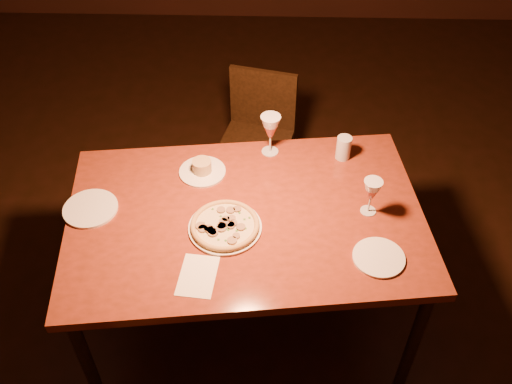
{
  "coord_description": "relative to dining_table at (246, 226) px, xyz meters",
  "views": [
    {
      "loc": [
        0.12,
        -1.37,
        2.47
      ],
      "look_at": [
        0.07,
        0.29,
        0.86
      ],
      "focal_mm": 40.0,
      "sensor_mm": 36.0,
      "label": 1
    }
  ],
  "objects": [
    {
      "name": "dining_table",
      "position": [
        0.0,
        0.0,
        0.0
      ],
      "size": [
        1.56,
        1.1,
        0.78
      ],
      "rotation": [
        0.0,
        0.0,
        0.12
      ],
      "color": "maroon",
      "rests_on": "floor"
    },
    {
      "name": "pendant_light",
      "position": [
        0.0,
        0.0,
        0.9
      ],
      "size": [
        0.12,
        0.12,
        0.12
      ],
      "primitive_type": "sphere",
      "color": "#F88245",
      "rests_on": "ceiling"
    },
    {
      "name": "floor",
      "position": [
        -0.03,
        -0.24,
        -0.71
      ],
      "size": [
        7.0,
        7.0,
        0.0
      ],
      "primitive_type": "plane",
      "color": "black",
      "rests_on": "ground"
    },
    {
      "name": "menu_card",
      "position": [
        -0.16,
        -0.32,
        0.07
      ],
      "size": [
        0.15,
        0.21,
        0.0
      ],
      "primitive_type": "cube",
      "rotation": [
        0.0,
        0.0,
        -0.1
      ],
      "color": "white",
      "rests_on": "dining_table"
    },
    {
      "name": "side_plate_left",
      "position": [
        -0.64,
        0.01,
        0.07
      ],
      "size": [
        0.22,
        0.22,
        0.01
      ],
      "primitive_type": "cylinder",
      "color": "white",
      "rests_on": "dining_table"
    },
    {
      "name": "side_plate_near",
      "position": [
        0.52,
        -0.22,
        0.07
      ],
      "size": [
        0.2,
        0.2,
        0.01
      ],
      "primitive_type": "cylinder",
      "color": "white",
      "rests_on": "dining_table"
    },
    {
      "name": "wine_glass_far",
      "position": [
        0.09,
        0.4,
        0.17
      ],
      "size": [
        0.09,
        0.09,
        0.2
      ],
      "primitive_type": null,
      "color": "#A94D46",
      "rests_on": "dining_table"
    },
    {
      "name": "wine_glass_right",
      "position": [
        0.5,
        0.03,
        0.15
      ],
      "size": [
        0.08,
        0.08,
        0.17
      ],
      "primitive_type": null,
      "color": "#A94D46",
      "rests_on": "dining_table"
    },
    {
      "name": "chair_far",
      "position": [
        0.02,
        0.96,
        -0.26
      ],
      "size": [
        0.46,
        0.46,
        0.79
      ],
      "rotation": [
        0.0,
        0.0,
        -0.24
      ],
      "color": "black",
      "rests_on": "floor"
    },
    {
      "name": "ramekin_saucer",
      "position": [
        -0.2,
        0.25,
        0.09
      ],
      "size": [
        0.21,
        0.21,
        0.07
      ],
      "color": "white",
      "rests_on": "dining_table"
    },
    {
      "name": "water_tumbler",
      "position": [
        0.42,
        0.37,
        0.12
      ],
      "size": [
        0.07,
        0.07,
        0.11
      ],
      "primitive_type": "cylinder",
      "color": "silver",
      "rests_on": "dining_table"
    },
    {
      "name": "pizza_plate",
      "position": [
        -0.08,
        -0.08,
        0.09
      ],
      "size": [
        0.29,
        0.29,
        0.03
      ],
      "color": "white",
      "rests_on": "dining_table"
    }
  ]
}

